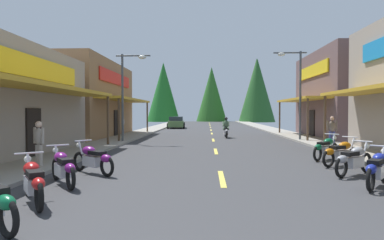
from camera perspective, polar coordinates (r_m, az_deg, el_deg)
The scene contains 21 objects.
ground at distance 27.58m, azimuth 3.52°, elevation -2.77°, with size 10.74×82.76×0.10m, color #38383A.
sidewalk_left at distance 28.23m, azimuth -9.80°, elevation -2.47°, with size 2.26×82.76×0.12m, color gray.
sidewalk_right at distance 28.43m, azimuth 16.74°, elevation -2.48°, with size 2.26×82.76×0.12m, color gray.
centerline_dashes at distance 32.05m, azimuth 3.39°, elevation -2.09°, with size 0.16×58.57×0.01m.
storefront_left_far at distance 27.61m, azimuth -19.23°, elevation 3.34°, with size 8.01×11.48×5.85m.
storefront_right_far at distance 27.97m, azimuth 26.50°, elevation 3.91°, with size 8.33×9.53×6.50m.
streetlamp_left at distance 21.24m, azimuth -10.99°, elevation 6.11°, with size 2.18×0.30×5.59m.
streetlamp_right at distance 23.09m, azimuth 17.40°, elevation 6.25°, with size 2.18×0.30×5.99m.
motorcycle_parked_right_1 at distance 9.85m, azimuth 29.40°, elevation -7.26°, with size 1.39×1.75×1.04m.
motorcycle_parked_right_2 at distance 11.30m, azimuth 26.20°, elevation -6.13°, with size 1.72×1.43×1.04m.
motorcycle_parked_right_3 at distance 13.08m, azimuth 24.37°, elevation -5.11°, with size 1.81×1.31×1.04m.
motorcycle_parked_right_4 at distance 14.53m, azimuth 22.15°, elevation -4.45°, with size 1.57×1.60×1.04m.
motorcycle_parked_left_1 at distance 7.82m, azimuth -25.77°, elevation -9.44°, with size 1.35×1.78×1.04m.
motorcycle_parked_left_2 at distance 9.43m, azimuth -21.41°, elevation -7.55°, with size 1.40×1.75×1.04m.
motorcycle_parked_left_3 at distance 10.81m, azimuth -16.75°, elevation -6.38°, with size 1.77×1.37×1.04m.
rider_cruising_lead at distance 25.04m, azimuth 5.90°, elevation -1.58°, with size 0.60×2.14×1.57m.
pedestrian_by_shop at distance 12.37m, azimuth -24.97°, elevation -3.37°, with size 0.50×0.41×1.63m.
pedestrian_browsing at distance 20.04m, azimuth 23.05°, elevation -1.46°, with size 0.57×0.28×1.70m.
pedestrian_waiting at distance 27.24m, azimuth -11.86°, elevation -0.68°, with size 0.33×0.56×1.69m.
parked_car_curbside at distance 39.92m, azimuth -2.75°, elevation -0.43°, with size 2.25×4.39×1.40m.
treeline_backdrop at distance 68.91m, azimuth 5.95°, elevation 4.71°, with size 26.50×11.36×13.16m.
Camera 1 is at (-0.43, -1.13, 1.94)m, focal length 30.84 mm.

